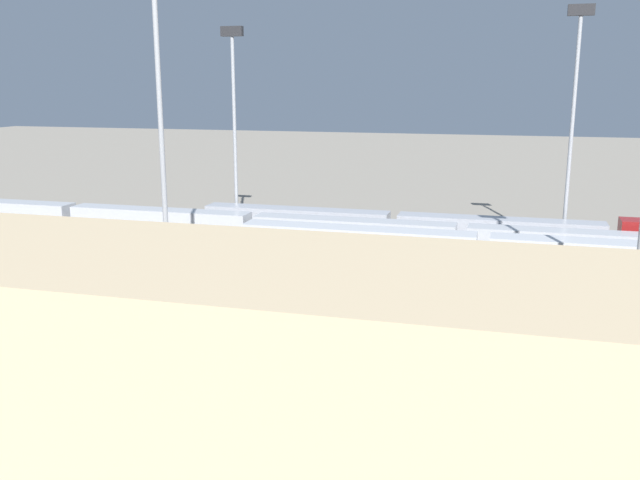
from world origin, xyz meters
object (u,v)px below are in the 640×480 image
object	(u,v)px
train_on_track_0	(479,233)
light_mast_0	(234,103)
maintenance_shed	(416,381)
train_on_track_5	(286,283)
train_on_track_1	(341,235)
light_mast_3	(158,63)
train_on_track_3	(482,261)
light_mast_2	(574,97)

from	to	relation	value
train_on_track_0	light_mast_0	xyz separation A→B (m)	(30.91, -2.65, 14.42)
maintenance_shed	train_on_track_5	bearing A→B (deg)	-59.30
maintenance_shed	train_on_track_1	bearing A→B (deg)	-71.95
light_mast_0	light_mast_3	xyz separation A→B (m)	(-5.72, 29.78, 3.96)
train_on_track_3	maintenance_shed	size ratio (longest dim) A/B	0.79
light_mast_3	maintenance_shed	bearing A→B (deg)	137.74
train_on_track_0	maintenance_shed	size ratio (longest dim) A/B	1.11
train_on_track_3	light_mast_2	distance (m)	25.08
train_on_track_5	maintenance_shed	size ratio (longest dim) A/B	2.00
train_on_track_5	light_mast_3	xyz separation A→B (m)	(10.06, 2.13, 18.48)
train_on_track_3	light_mast_0	size ratio (longest dim) A/B	1.84
train_on_track_3	train_on_track_0	world-z (taller)	train_on_track_3
light_mast_3	light_mast_0	bearing A→B (deg)	-79.13
train_on_track_5	light_mast_2	bearing A→B (deg)	-130.82
train_on_track_5	train_on_track_0	distance (m)	29.22
train_on_track_5	train_on_track_0	xyz separation A→B (m)	(-15.12, -25.00, 0.10)
train_on_track_5	light_mast_2	distance (m)	40.62
train_on_track_5	light_mast_2	world-z (taller)	light_mast_2
train_on_track_0	light_mast_0	bearing A→B (deg)	-4.90
light_mast_0	light_mast_3	size ratio (longest dim) A/B	0.78
train_on_track_3	maintenance_shed	world-z (taller)	maintenance_shed
light_mast_3	maintenance_shed	xyz separation A→B (m)	(-24.60, 22.35, -15.16)
train_on_track_5	light_mast_0	xyz separation A→B (m)	(15.78, -27.65, 14.52)
train_on_track_0	light_mast_3	world-z (taller)	light_mast_3
train_on_track_3	light_mast_0	xyz separation A→B (m)	(31.95, -17.65, 13.90)
train_on_track_0	light_mast_2	bearing A→B (deg)	-159.89
train_on_track_3	maintenance_shed	xyz separation A→B (m)	(1.63, 34.48, 2.70)
light_mast_3	train_on_track_0	bearing A→B (deg)	-132.87
train_on_track_0	light_mast_0	world-z (taller)	light_mast_0
light_mast_0	train_on_track_1	bearing A→B (deg)	154.20
train_on_track_3	train_on_track_1	xyz separation A→B (m)	(16.12, -10.00, -0.54)
light_mast_3	maintenance_shed	distance (m)	36.53
train_on_track_1	maintenance_shed	world-z (taller)	maintenance_shed
train_on_track_1	light_mast_3	distance (m)	30.51
light_mast_2	light_mast_3	size ratio (longest dim) A/B	0.82
light_mast_0	light_mast_2	size ratio (longest dim) A/B	0.94
train_on_track_1	light_mast_0	world-z (taller)	light_mast_0
train_on_track_0	train_on_track_1	distance (m)	15.89
train_on_track_5	light_mast_3	size ratio (longest dim) A/B	3.63
train_on_track_5	train_on_track_0	size ratio (longest dim) A/B	1.80
train_on_track_3	light_mast_0	distance (m)	39.05
light_mast_0	light_mast_3	bearing A→B (deg)	100.87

